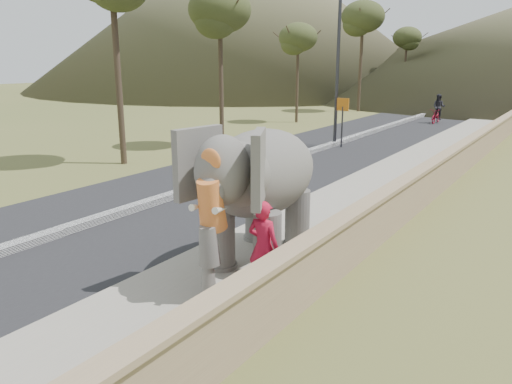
# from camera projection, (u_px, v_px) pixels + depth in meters

# --- Properties ---
(ground) EXTENTS (160.00, 160.00, 0.00)m
(ground) POSITION_uv_depth(u_px,v_px,m) (208.00, 294.00, 9.27)
(ground) COLOR olive
(ground) RESTS_ON ground
(road) EXTENTS (7.00, 120.00, 0.03)m
(road) POSITION_uv_depth(u_px,v_px,m) (268.00, 167.00, 19.99)
(road) COLOR black
(road) RESTS_ON ground
(median) EXTENTS (0.35, 120.00, 0.22)m
(median) POSITION_uv_depth(u_px,v_px,m) (268.00, 165.00, 19.96)
(median) COLOR black
(median) RESTS_ON ground
(walkway) EXTENTS (3.00, 120.00, 0.15)m
(walkway) POSITION_uv_depth(u_px,v_px,m) (390.00, 182.00, 17.30)
(walkway) COLOR #9E9687
(walkway) RESTS_ON ground
(parapet) EXTENTS (0.30, 120.00, 1.10)m
(parapet) POSITION_uv_depth(u_px,v_px,m) (440.00, 175.00, 16.29)
(parapet) COLOR tan
(parapet) RESTS_ON ground
(lamppost) EXTENTS (1.76, 0.36, 8.00)m
(lamppost) POSITION_uv_depth(u_px,v_px,m) (345.00, 45.00, 23.58)
(lamppost) COLOR #302F34
(lamppost) RESTS_ON ground
(signboard) EXTENTS (0.60, 0.08, 2.40)m
(signboard) POSITION_uv_depth(u_px,v_px,m) (343.00, 114.00, 24.06)
(signboard) COLOR #2D2D33
(signboard) RESTS_ON ground
(hill_left) EXTENTS (60.00, 60.00, 22.00)m
(hill_left) POSITION_uv_depth(u_px,v_px,m) (241.00, 10.00, 70.99)
(hill_left) COLOR brown
(hill_left) RESTS_ON ground
(elephant_and_man) EXTENTS (2.62, 4.22, 2.86)m
(elephant_and_man) POSITION_uv_depth(u_px,v_px,m) (262.00, 192.00, 10.29)
(elephant_and_man) COLOR slate
(elephant_and_man) RESTS_ON ground
(motorcyclist) EXTENTS (0.86, 1.84, 1.96)m
(motorcyclist) POSITION_uv_depth(u_px,v_px,m) (437.00, 112.00, 33.47)
(motorcyclist) COLOR maroon
(motorcyclist) RESTS_ON ground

